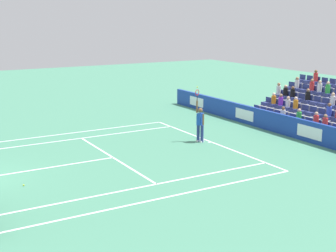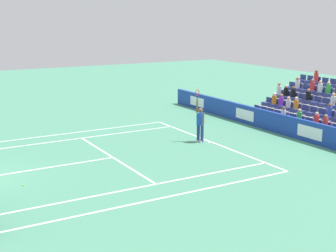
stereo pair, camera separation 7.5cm
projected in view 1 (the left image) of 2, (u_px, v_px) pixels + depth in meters
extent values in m
cube|color=white|center=(211.00, 142.00, 24.46)|extent=(10.97, 0.10, 0.01)
cube|color=white|center=(113.00, 157.00, 21.77)|extent=(8.23, 0.10, 0.01)
cube|color=white|center=(44.00, 168.00, 20.20)|extent=(0.10, 6.40, 0.01)
cube|color=white|center=(73.00, 139.00, 25.01)|extent=(0.10, 11.89, 0.01)
cube|color=white|center=(146.00, 186.00, 18.08)|extent=(0.10, 11.89, 0.01)
cube|color=white|center=(65.00, 134.00, 26.17)|extent=(0.10, 11.89, 0.01)
cube|color=white|center=(164.00, 198.00, 16.93)|extent=(0.10, 11.89, 0.01)
cube|color=white|center=(210.00, 142.00, 24.41)|extent=(0.10, 0.20, 0.01)
cube|color=#193899|center=(276.00, 122.00, 26.47)|extent=(20.75, 0.20, 1.09)
cube|color=white|center=(309.00, 132.00, 24.23)|extent=(1.66, 0.01, 0.61)
cube|color=white|center=(244.00, 115.00, 28.60)|extent=(1.66, 0.01, 0.61)
cube|color=white|center=(196.00, 102.00, 32.97)|extent=(1.66, 0.01, 0.61)
cylinder|color=navy|center=(202.00, 134.00, 24.33)|extent=(0.16, 0.16, 0.90)
cylinder|color=navy|center=(198.00, 133.00, 24.48)|extent=(0.16, 0.16, 0.90)
cube|color=white|center=(202.00, 141.00, 24.42)|extent=(0.20, 0.29, 0.08)
cube|color=white|center=(198.00, 141.00, 24.57)|extent=(0.20, 0.29, 0.08)
cube|color=#1947B2|center=(200.00, 119.00, 24.24)|extent=(0.33, 0.41, 0.60)
sphere|color=brown|center=(200.00, 110.00, 24.14)|extent=(0.24, 0.24, 0.24)
cylinder|color=brown|center=(197.00, 107.00, 24.24)|extent=(0.09, 0.09, 0.62)
cylinder|color=brown|center=(203.00, 119.00, 24.06)|extent=(0.09, 0.09, 0.56)
cylinder|color=black|center=(197.00, 98.00, 24.14)|extent=(0.04, 0.04, 0.28)
torus|color=red|center=(197.00, 93.00, 24.08)|extent=(0.13, 0.30, 0.31)
sphere|color=#D1E533|center=(197.00, 87.00, 24.01)|extent=(0.07, 0.07, 0.07)
cube|color=gray|center=(290.00, 126.00, 27.07)|extent=(6.82, 0.95, 0.42)
cube|color=navy|center=(333.00, 132.00, 24.39)|extent=(0.48, 0.44, 0.20)
cube|color=navy|center=(336.00, 127.00, 24.43)|extent=(0.48, 0.04, 0.30)
cube|color=navy|center=(324.00, 130.00, 24.91)|extent=(0.48, 0.44, 0.20)
cube|color=navy|center=(327.00, 125.00, 24.95)|extent=(0.48, 0.04, 0.30)
cube|color=navy|center=(315.00, 127.00, 25.43)|extent=(0.48, 0.44, 0.20)
cube|color=navy|center=(318.00, 122.00, 25.47)|extent=(0.48, 0.04, 0.30)
cube|color=navy|center=(306.00, 125.00, 25.95)|extent=(0.48, 0.44, 0.20)
cube|color=navy|center=(309.00, 120.00, 26.00)|extent=(0.48, 0.04, 0.30)
cube|color=navy|center=(298.00, 123.00, 26.48)|extent=(0.48, 0.44, 0.20)
cube|color=navy|center=(301.00, 118.00, 26.52)|extent=(0.48, 0.04, 0.30)
cube|color=navy|center=(290.00, 121.00, 27.00)|extent=(0.48, 0.44, 0.20)
cube|color=navy|center=(293.00, 116.00, 27.04)|extent=(0.48, 0.04, 0.30)
cube|color=navy|center=(282.00, 119.00, 27.52)|extent=(0.48, 0.44, 0.20)
cube|color=navy|center=(285.00, 114.00, 27.56)|extent=(0.48, 0.04, 0.30)
cube|color=navy|center=(275.00, 117.00, 28.04)|extent=(0.48, 0.44, 0.20)
cube|color=navy|center=(277.00, 113.00, 28.09)|extent=(0.48, 0.04, 0.30)
cube|color=navy|center=(268.00, 115.00, 28.57)|extent=(0.48, 0.44, 0.20)
cube|color=navy|center=(270.00, 111.00, 28.61)|extent=(0.48, 0.04, 0.30)
cube|color=navy|center=(261.00, 113.00, 29.09)|extent=(0.48, 0.44, 0.20)
cube|color=navy|center=(263.00, 109.00, 29.13)|extent=(0.48, 0.04, 0.30)
cube|color=navy|center=(254.00, 112.00, 29.61)|extent=(0.48, 0.44, 0.20)
cube|color=navy|center=(257.00, 107.00, 29.65)|extent=(0.48, 0.04, 0.30)
cube|color=gray|center=(302.00, 121.00, 27.49)|extent=(6.82, 0.95, 0.84)
cube|color=navy|center=(328.00, 118.00, 25.80)|extent=(0.48, 0.44, 0.20)
cube|color=navy|center=(331.00, 113.00, 25.85)|extent=(0.48, 0.04, 0.30)
cube|color=navy|center=(319.00, 116.00, 26.33)|extent=(0.48, 0.44, 0.20)
cube|color=navy|center=(322.00, 111.00, 26.37)|extent=(0.48, 0.04, 0.30)
cube|color=navy|center=(311.00, 114.00, 26.85)|extent=(0.48, 0.44, 0.20)
cube|color=navy|center=(313.00, 109.00, 26.89)|extent=(0.48, 0.04, 0.30)
cube|color=navy|center=(302.00, 112.00, 27.37)|extent=(0.48, 0.44, 0.20)
cube|color=navy|center=(305.00, 107.00, 27.41)|extent=(0.48, 0.04, 0.30)
cube|color=navy|center=(295.00, 110.00, 27.89)|extent=(0.48, 0.44, 0.20)
cube|color=navy|center=(297.00, 106.00, 27.94)|extent=(0.48, 0.04, 0.30)
cube|color=navy|center=(287.00, 108.00, 28.42)|extent=(0.48, 0.44, 0.20)
cube|color=navy|center=(290.00, 104.00, 28.46)|extent=(0.48, 0.04, 0.30)
cube|color=navy|center=(280.00, 107.00, 28.94)|extent=(0.48, 0.44, 0.20)
cube|color=navy|center=(282.00, 102.00, 28.98)|extent=(0.48, 0.04, 0.30)
cube|color=navy|center=(273.00, 105.00, 29.46)|extent=(0.48, 0.44, 0.20)
cube|color=navy|center=(275.00, 101.00, 29.50)|extent=(0.48, 0.04, 0.30)
cube|color=navy|center=(266.00, 104.00, 29.98)|extent=(0.48, 0.44, 0.20)
cube|color=navy|center=(269.00, 100.00, 30.03)|extent=(0.48, 0.04, 0.30)
cube|color=gray|center=(314.00, 116.00, 27.91)|extent=(6.82, 0.95, 1.26)
cube|color=navy|center=(332.00, 107.00, 26.70)|extent=(0.48, 0.44, 0.20)
cube|color=navy|center=(334.00, 102.00, 26.74)|extent=(0.48, 0.04, 0.30)
cube|color=navy|center=(323.00, 105.00, 27.22)|extent=(0.48, 0.44, 0.20)
cube|color=navy|center=(326.00, 100.00, 27.26)|extent=(0.48, 0.04, 0.30)
cube|color=navy|center=(315.00, 103.00, 27.74)|extent=(0.48, 0.44, 0.20)
cube|color=navy|center=(317.00, 99.00, 27.79)|extent=(0.48, 0.04, 0.30)
cube|color=navy|center=(307.00, 102.00, 28.27)|extent=(0.48, 0.44, 0.20)
cube|color=navy|center=(309.00, 97.00, 28.31)|extent=(0.48, 0.04, 0.30)
cube|color=navy|center=(299.00, 100.00, 28.79)|extent=(0.48, 0.44, 0.20)
cube|color=navy|center=(302.00, 96.00, 28.83)|extent=(0.48, 0.04, 0.30)
cube|color=navy|center=(292.00, 99.00, 29.31)|extent=(0.48, 0.44, 0.20)
cube|color=navy|center=(294.00, 94.00, 29.35)|extent=(0.48, 0.04, 0.30)
cube|color=navy|center=(285.00, 97.00, 29.83)|extent=(0.48, 0.44, 0.20)
cube|color=navy|center=(287.00, 93.00, 29.87)|extent=(0.48, 0.04, 0.30)
cube|color=navy|center=(278.00, 96.00, 30.35)|extent=(0.48, 0.44, 0.20)
cube|color=navy|center=(280.00, 92.00, 30.40)|extent=(0.48, 0.04, 0.30)
cube|color=gray|center=(326.00, 110.00, 28.33)|extent=(6.82, 0.95, 1.68)
cube|color=navy|center=(335.00, 96.00, 27.59)|extent=(0.48, 0.44, 0.20)
cube|color=navy|center=(327.00, 95.00, 28.12)|extent=(0.48, 0.44, 0.20)
cube|color=navy|center=(329.00, 90.00, 28.16)|extent=(0.48, 0.04, 0.30)
cube|color=navy|center=(319.00, 93.00, 28.64)|extent=(0.48, 0.44, 0.20)
cube|color=navy|center=(321.00, 89.00, 28.68)|extent=(0.48, 0.04, 0.30)
cube|color=navy|center=(311.00, 92.00, 29.16)|extent=(0.48, 0.44, 0.20)
cube|color=navy|center=(313.00, 88.00, 29.20)|extent=(0.48, 0.04, 0.30)
cube|color=navy|center=(303.00, 91.00, 29.68)|extent=(0.48, 0.44, 0.20)
cube|color=navy|center=(306.00, 87.00, 29.72)|extent=(0.48, 0.04, 0.30)
cube|color=navy|center=(296.00, 89.00, 30.20)|extent=(0.48, 0.44, 0.20)
cube|color=navy|center=(299.00, 85.00, 30.25)|extent=(0.48, 0.04, 0.30)
cube|color=navy|center=(289.00, 88.00, 30.73)|extent=(0.48, 0.44, 0.20)
cube|color=navy|center=(292.00, 84.00, 30.77)|extent=(0.48, 0.04, 0.30)
cube|color=navy|center=(330.00, 85.00, 29.01)|extent=(0.48, 0.44, 0.20)
cube|color=navy|center=(333.00, 81.00, 29.05)|extent=(0.48, 0.04, 0.30)
cube|color=navy|center=(322.00, 84.00, 29.53)|extent=(0.48, 0.44, 0.20)
cube|color=navy|center=(325.00, 80.00, 29.57)|extent=(0.48, 0.04, 0.30)
cube|color=navy|center=(315.00, 83.00, 30.05)|extent=(0.48, 0.44, 0.20)
cube|color=navy|center=(317.00, 79.00, 30.10)|extent=(0.48, 0.04, 0.30)
cube|color=navy|center=(307.00, 82.00, 30.58)|extent=(0.48, 0.44, 0.20)
cube|color=navy|center=(310.00, 78.00, 30.62)|extent=(0.48, 0.04, 0.30)
cube|color=navy|center=(300.00, 81.00, 31.10)|extent=(0.48, 0.44, 0.20)
cube|color=navy|center=(303.00, 77.00, 31.14)|extent=(0.48, 0.04, 0.30)
cylinder|color=white|center=(288.00, 103.00, 28.37)|extent=(0.28, 0.28, 0.43)
sphere|color=#D3A884|center=(288.00, 98.00, 28.30)|extent=(0.20, 0.20, 0.20)
cylinder|color=red|center=(325.00, 123.00, 24.85)|extent=(0.28, 0.28, 0.52)
sphere|color=#9E7251|center=(326.00, 116.00, 24.77)|extent=(0.20, 0.20, 0.20)
cylinder|color=red|center=(312.00, 86.00, 29.10)|extent=(0.28, 0.28, 0.52)
sphere|color=#9E7251|center=(312.00, 80.00, 29.02)|extent=(0.20, 0.20, 0.20)
cylinder|color=orange|center=(296.00, 104.00, 27.84)|extent=(0.28, 0.28, 0.50)
sphere|color=beige|center=(296.00, 98.00, 27.76)|extent=(0.20, 0.20, 0.20)
cylinder|color=black|center=(293.00, 93.00, 29.26)|extent=(0.28, 0.28, 0.47)
sphere|color=brown|center=(293.00, 88.00, 29.18)|extent=(0.20, 0.20, 0.20)
cylinder|color=blue|center=(329.00, 111.00, 25.75)|extent=(0.28, 0.28, 0.51)
sphere|color=brown|center=(330.00, 105.00, 25.67)|extent=(0.20, 0.20, 0.20)
cylinder|color=black|center=(285.00, 92.00, 29.78)|extent=(0.28, 0.28, 0.48)
sphere|color=#D3A884|center=(286.00, 86.00, 29.70)|extent=(0.20, 0.20, 0.20)
cylinder|color=white|center=(333.00, 101.00, 26.65)|extent=(0.28, 0.28, 0.49)
sphere|color=#D3A884|center=(333.00, 94.00, 26.57)|extent=(0.20, 0.20, 0.20)
cylinder|color=white|center=(297.00, 84.00, 30.15)|extent=(0.28, 0.28, 0.49)
sphere|color=#9E7251|center=(297.00, 79.00, 30.07)|extent=(0.20, 0.20, 0.20)
cylinder|color=red|center=(316.00, 77.00, 30.00)|extent=(0.28, 0.28, 0.53)
sphere|color=brown|center=(316.00, 71.00, 29.92)|extent=(0.20, 0.20, 0.20)
cylinder|color=purple|center=(281.00, 101.00, 28.88)|extent=(0.28, 0.28, 0.50)
sphere|color=#9E7251|center=(281.00, 95.00, 28.81)|extent=(0.20, 0.20, 0.20)
cylinder|color=white|center=(279.00, 90.00, 30.30)|extent=(0.28, 0.28, 0.54)
sphere|color=#9E7251|center=(279.00, 84.00, 30.21)|extent=(0.20, 0.20, 0.20)
cylinder|color=orange|center=(274.00, 100.00, 29.41)|extent=(0.28, 0.28, 0.48)
sphere|color=beige|center=(274.00, 94.00, 29.33)|extent=(0.20, 0.20, 0.20)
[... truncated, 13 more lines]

